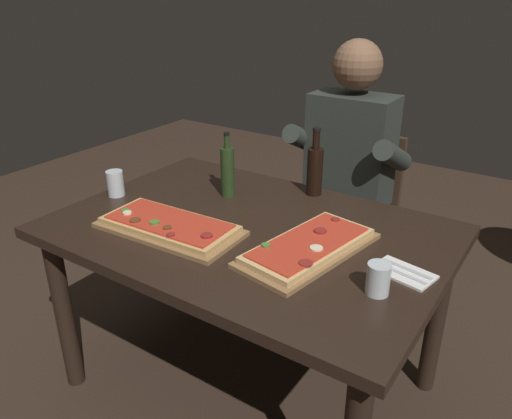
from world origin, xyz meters
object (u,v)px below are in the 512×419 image
pizza_rectangular_left (309,247)px  tumbler_near_camera (115,183)px  dining_table (248,250)px  diner_chair (351,211)px  tumbler_far_side (378,281)px  oil_bottle_amber (315,169)px  wine_bottle_dark (227,171)px  seated_diner (345,170)px  pizza_rectangular_front (169,226)px

pizza_rectangular_left → tumbler_near_camera: size_ratio=5.05×
dining_table → diner_chair: (0.04, 0.86, -0.16)m
pizza_rectangular_left → tumbler_far_side: bearing=-19.7°
oil_bottle_amber → tumbler_near_camera: bearing=-144.9°
pizza_rectangular_left → tumbler_far_side: size_ratio=5.67×
oil_bottle_amber → diner_chair: oil_bottle_amber is taller
wine_bottle_dark → oil_bottle_amber: size_ratio=0.95×
dining_table → seated_diner: size_ratio=1.05×
pizza_rectangular_front → diner_chair: diner_chair is taller
seated_diner → tumbler_near_camera: bearing=-129.8°
oil_bottle_amber → tumbler_near_camera: size_ratio=2.68×
oil_bottle_amber → tumbler_far_side: (0.50, -0.55, -0.07)m
pizza_rectangular_left → oil_bottle_amber: 0.51m
tumbler_near_camera → seated_diner: bearing=50.2°
pizza_rectangular_left → wine_bottle_dark: 0.57m
dining_table → tumbler_near_camera: bearing=-174.1°
dining_table → tumbler_near_camera: tumbler_near_camera is taller
pizza_rectangular_front → seated_diner: bearing=74.4°
pizza_rectangular_left → dining_table: bearing=170.7°
dining_table → diner_chair: size_ratio=1.61×
pizza_rectangular_left → oil_bottle_amber: oil_bottle_amber is taller
tumbler_near_camera → dining_table: bearing=5.9°
pizza_rectangular_front → wine_bottle_dark: (-0.02, 0.38, 0.09)m
dining_table → diner_chair: bearing=87.1°
pizza_rectangular_left → seated_diner: 0.81m
wine_bottle_dark → tumbler_near_camera: size_ratio=2.54×
pizza_rectangular_left → wine_bottle_dark: wine_bottle_dark is taller
oil_bottle_amber → diner_chair: (-0.01, 0.45, -0.36)m
tumbler_far_side → tumbler_near_camera: bearing=176.2°
tumbler_near_camera → tumbler_far_side: size_ratio=1.12×
pizza_rectangular_left → oil_bottle_amber: bearing=116.1°
pizza_rectangular_front → diner_chair: 1.11m
oil_bottle_amber → tumbler_near_camera: 0.82m
pizza_rectangular_left → tumbler_far_side: 0.29m
tumbler_far_side → seated_diner: seated_diner is taller
oil_bottle_amber → tumbler_near_camera: (-0.67, -0.47, -0.06)m
tumbler_far_side → diner_chair: (-0.50, 1.00, -0.29)m
wine_bottle_dark → tumbler_far_side: wine_bottle_dark is taller
pizza_rectangular_left → tumbler_near_camera: (-0.89, -0.02, 0.03)m
wine_bottle_dark → tumbler_far_side: 0.85m
pizza_rectangular_front → diner_chair: bearing=76.1°
dining_table → wine_bottle_dark: 0.37m
pizza_rectangular_front → oil_bottle_amber: (0.26, 0.59, 0.09)m
tumbler_far_side → seated_diner: bearing=119.8°
wine_bottle_dark → seated_diner: bearing=62.7°
tumbler_near_camera → diner_chair: diner_chair is taller
pizza_rectangular_front → tumbler_near_camera: size_ratio=5.01×
pizza_rectangular_left → wine_bottle_dark: (-0.51, 0.24, 0.09)m
wine_bottle_dark → oil_bottle_amber: oil_bottle_amber is taller
pizza_rectangular_front → oil_bottle_amber: oil_bottle_amber is taller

